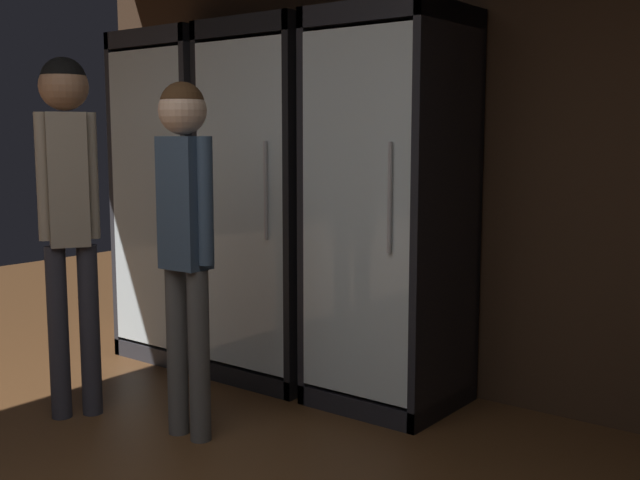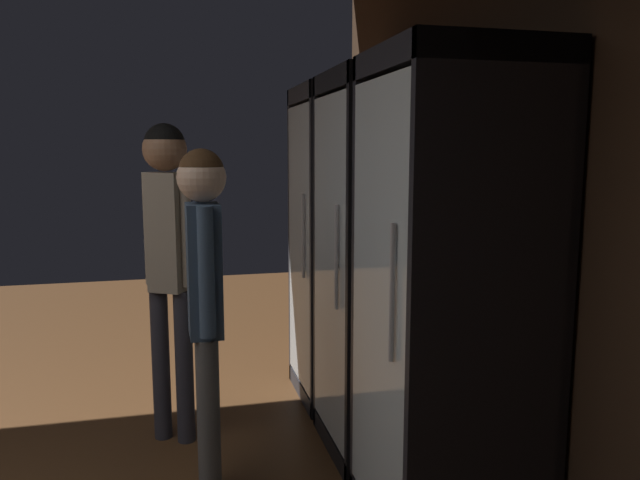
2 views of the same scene
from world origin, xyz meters
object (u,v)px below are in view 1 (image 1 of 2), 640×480
object	(u,v)px
cooler_far_left	(192,200)
cooler_center	(395,215)
shopper_near	(185,214)
shopper_far	(68,188)
cooler_left	(283,207)

from	to	relation	value
cooler_far_left	cooler_center	world-z (taller)	same
cooler_far_left	shopper_near	bearing A→B (deg)	-44.03
cooler_center	shopper_far	size ratio (longest dim) A/B	1.14
cooler_center	shopper_near	xyz separation A→B (m)	(-0.46, -0.99, 0.05)
cooler_center	shopper_near	distance (m)	1.10
shopper_near	cooler_far_left	bearing A→B (deg)	135.97
cooler_left	shopper_far	size ratio (longest dim) A/B	1.14
cooler_center	shopper_near	size ratio (longest dim) A/B	1.24
cooler_far_left	shopper_far	world-z (taller)	cooler_far_left
cooler_far_left	cooler_left	world-z (taller)	same
cooler_center	shopper_far	bearing A→B (deg)	-133.81
shopper_near	shopper_far	xyz separation A→B (m)	(-0.64, -0.15, 0.10)
cooler_left	cooler_far_left	bearing A→B (deg)	179.93
shopper_near	shopper_far	size ratio (longest dim) A/B	0.92
cooler_center	shopper_far	world-z (taller)	cooler_center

